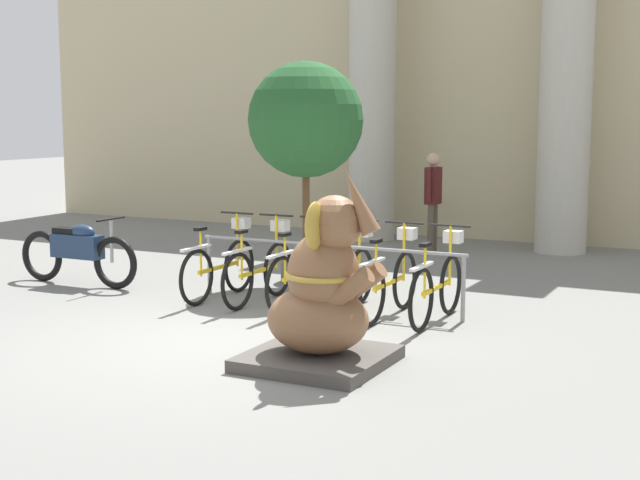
% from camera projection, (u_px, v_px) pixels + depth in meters
% --- Properties ---
extents(ground_plane, '(60.00, 60.00, 0.00)m').
position_uv_depth(ground_plane, '(227.00, 342.00, 9.05)').
color(ground_plane, slate).
extents(building_facade, '(20.00, 0.20, 6.00)m').
position_uv_depth(building_facade, '(482.00, 76.00, 16.23)').
color(building_facade, '#C6B78E').
rests_on(building_facade, ground_plane).
extents(column_left, '(1.06, 1.06, 5.16)m').
position_uv_depth(column_left, '(372.00, 96.00, 16.17)').
color(column_left, '#BCB7A8').
rests_on(column_left, ground_plane).
extents(column_right, '(1.06, 1.06, 5.16)m').
position_uv_depth(column_right, '(566.00, 94.00, 14.62)').
color(column_right, '#BCB7A8').
rests_on(column_right, ground_plane).
extents(bike_rack, '(3.48, 0.05, 0.77)m').
position_uv_depth(bike_rack, '(327.00, 258.00, 10.61)').
color(bike_rack, gray).
rests_on(bike_rack, ground_plane).
extents(bicycle_0, '(0.48, 1.66, 1.05)m').
position_uv_depth(bicycle_0, '(220.00, 266.00, 11.17)').
color(bicycle_0, black).
rests_on(bicycle_0, ground_plane).
extents(bicycle_1, '(0.48, 1.66, 1.05)m').
position_uv_depth(bicycle_1, '(260.00, 269.00, 10.92)').
color(bicycle_1, black).
rests_on(bicycle_1, ground_plane).
extents(bicycle_2, '(0.48, 1.66, 1.05)m').
position_uv_depth(bicycle_2, '(302.00, 273.00, 10.68)').
color(bicycle_2, black).
rests_on(bicycle_2, ground_plane).
extents(bicycle_3, '(0.48, 1.66, 1.05)m').
position_uv_depth(bicycle_3, '(345.00, 277.00, 10.41)').
color(bicycle_3, black).
rests_on(bicycle_3, ground_plane).
extents(bicycle_4, '(0.48, 1.66, 1.05)m').
position_uv_depth(bicycle_4, '(390.00, 281.00, 10.15)').
color(bicycle_4, black).
rests_on(bicycle_4, ground_plane).
extents(bicycle_5, '(0.48, 1.66, 1.05)m').
position_uv_depth(bicycle_5, '(438.00, 286.00, 9.87)').
color(bicycle_5, black).
rests_on(bicycle_5, ground_plane).
extents(elephant_statue, '(1.24, 1.24, 1.86)m').
position_uv_depth(elephant_statue, '(323.00, 298.00, 8.11)').
color(elephant_statue, '#4C4742').
rests_on(elephant_statue, ground_plane).
extents(motorcycle, '(1.99, 0.55, 0.95)m').
position_uv_depth(motorcycle, '(78.00, 251.00, 12.02)').
color(motorcycle, black).
rests_on(motorcycle, ground_plane).
extents(person_pedestrian, '(0.22, 0.47, 1.67)m').
position_uv_depth(person_pedestrian, '(433.00, 193.00, 14.81)').
color(person_pedestrian, brown).
rests_on(person_pedestrian, ground_plane).
extents(potted_tree, '(1.57, 1.57, 3.01)m').
position_uv_depth(potted_tree, '(306.00, 126.00, 12.02)').
color(potted_tree, '#4C4C4C').
rests_on(potted_tree, ground_plane).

